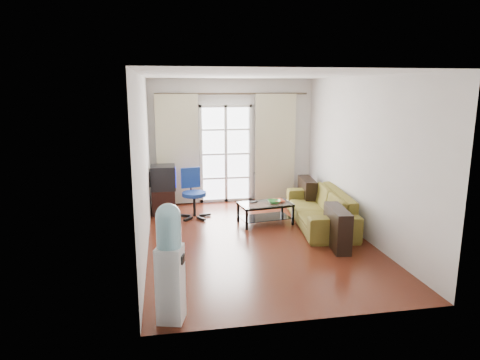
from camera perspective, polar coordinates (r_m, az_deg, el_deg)
name	(u,v)px	position (r m, az deg, el deg)	size (l,w,h in m)	color
floor	(257,239)	(7.29, 2.27, -7.92)	(5.20, 5.20, 0.00)	#592415
ceiling	(258,75)	(6.84, 2.47, 13.82)	(5.20, 5.20, 0.00)	white
wall_back	(232,141)	(9.47, -1.06, 5.20)	(3.60, 0.02, 2.70)	silver
wall_front	(312,202)	(4.49, 9.58, -2.90)	(3.60, 0.02, 2.70)	silver
wall_left	(144,164)	(6.78, -12.66, 2.09)	(0.02, 5.20, 2.70)	silver
wall_right	(361,157)	(7.53, 15.87, 2.91)	(0.02, 5.20, 2.70)	silver
french_door	(226,154)	(9.43, -1.91, 3.48)	(1.16, 0.06, 2.15)	white
curtain_rod	(233,94)	(9.30, -0.99, 11.44)	(0.04, 0.04, 3.30)	#4C3F2D
curtain_left	(178,150)	(9.25, -8.31, 3.97)	(0.90, 0.07, 2.35)	beige
curtain_right	(275,148)	(9.57, 4.70, 4.33)	(0.90, 0.07, 2.35)	beige
radiator	(268,186)	(9.71, 3.72, -0.77)	(0.64, 0.12, 0.64)	gray
sofa	(320,208)	(8.07, 10.62, -3.69)	(1.12, 2.32, 0.65)	brown
coffee_table	(265,210)	(8.04, 3.38, -4.07)	(1.04, 0.69, 0.39)	silver
bowl	(274,202)	(8.00, 4.57, -2.92)	(0.27, 0.27, 0.06)	#2E7F49
book	(274,201)	(8.14, 4.53, -2.79)	(0.22, 0.28, 0.02)	#B31A16
remote	(254,202)	(8.04, 1.84, -2.95)	(0.17, 0.05, 0.02)	black
tv_stand	(163,200)	(8.91, -10.22, -2.64)	(0.46, 0.68, 0.50)	black
crt_tv	(162,177)	(8.73, -10.34, 0.35)	(0.54, 0.52, 0.48)	black
task_chair	(194,203)	(8.45, -6.17, -3.09)	(0.79, 0.79, 0.97)	black
water_cooler	(170,261)	(4.70, -9.35, -10.59)	(0.33, 0.33, 1.33)	white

